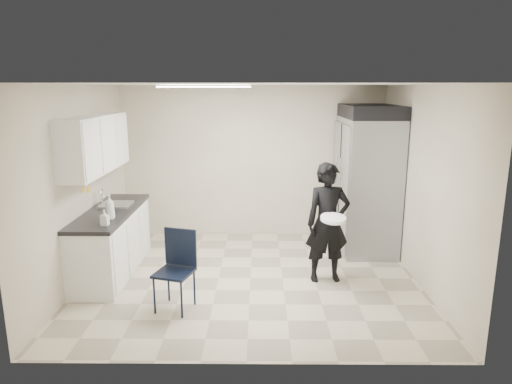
{
  "coord_description": "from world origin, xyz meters",
  "views": [
    {
      "loc": [
        0.12,
        -5.85,
        2.56
      ],
      "look_at": [
        0.07,
        0.2,
        1.17
      ],
      "focal_mm": 32.0,
      "sensor_mm": 36.0,
      "label": 1
    }
  ],
  "objects_px": {
    "commercial_fridge": "(366,184)",
    "man_tuxedo": "(328,223)",
    "lower_counter": "(112,243)",
    "folding_chair": "(174,273)"
  },
  "relations": [
    {
      "from": "folding_chair",
      "to": "commercial_fridge",
      "type": "bearing_deg",
      "value": 55.5
    },
    {
      "from": "commercial_fridge",
      "to": "folding_chair",
      "type": "distance_m",
      "value": 3.52
    },
    {
      "from": "lower_counter",
      "to": "man_tuxedo",
      "type": "xyz_separation_m",
      "value": [
        2.98,
        -0.23,
        0.37
      ]
    },
    {
      "from": "lower_counter",
      "to": "man_tuxedo",
      "type": "distance_m",
      "value": 3.01
    },
    {
      "from": "lower_counter",
      "to": "folding_chair",
      "type": "height_order",
      "value": "folding_chair"
    },
    {
      "from": "lower_counter",
      "to": "commercial_fridge",
      "type": "relative_size",
      "value": 0.9
    },
    {
      "from": "lower_counter",
      "to": "man_tuxedo",
      "type": "height_order",
      "value": "man_tuxedo"
    },
    {
      "from": "lower_counter",
      "to": "folding_chair",
      "type": "bearing_deg",
      "value": -45.62
    },
    {
      "from": "folding_chair",
      "to": "man_tuxedo",
      "type": "bearing_deg",
      "value": 41.13
    },
    {
      "from": "commercial_fridge",
      "to": "man_tuxedo",
      "type": "distance_m",
      "value": 1.55
    }
  ]
}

